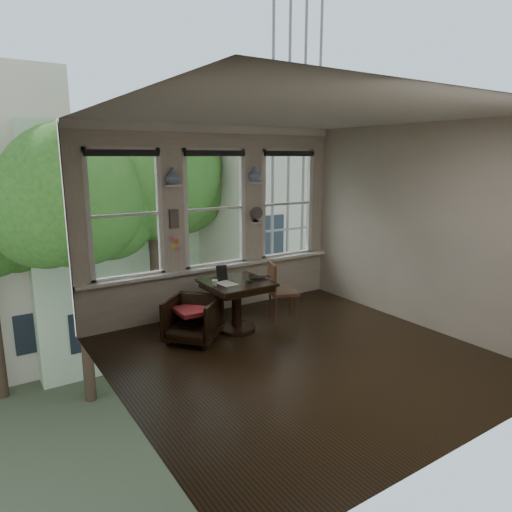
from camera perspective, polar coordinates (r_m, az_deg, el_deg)
ground at (r=6.03m, az=5.38°, el=-12.44°), size 4.50×4.50×0.00m
ceiling at (r=5.50m, az=6.03°, el=17.26°), size 4.50×4.50×0.00m
wall_back at (r=7.44m, az=-5.27°, el=4.38°), size 4.50×0.00×4.50m
wall_front at (r=4.12m, az=25.72°, el=-3.28°), size 4.50×0.00×4.50m
wall_left at (r=4.54m, az=-17.05°, el=-1.22°), size 0.00×4.50×4.50m
wall_right at (r=7.19m, az=19.84°, el=3.43°), size 0.00×4.50×4.50m
window_left at (r=6.86m, az=-16.09°, el=4.97°), size 1.10×0.12×1.90m
window_center at (r=7.41m, az=-5.30°, el=5.91°), size 1.10×0.12×1.90m
window_right at (r=8.19m, az=3.76°, el=6.54°), size 1.10×0.12×1.90m
shelf_left at (r=6.98m, az=-10.29°, el=8.67°), size 0.26×0.16×0.03m
shelf_right at (r=7.66m, az=-0.14°, el=9.18°), size 0.26×0.16×0.03m
intercom at (r=7.05m, az=-10.23°, el=4.63°), size 0.14×0.06×0.28m
sticky_notes at (r=7.11m, az=-10.14°, el=1.83°), size 0.16×0.01×0.24m
desk_fan at (r=7.69m, az=-0.06°, el=4.93°), size 0.20×0.20×0.24m
vase_left at (r=6.97m, az=-10.34°, el=9.81°), size 0.24×0.24×0.25m
vase_right at (r=7.65m, az=-0.14°, el=10.22°), size 0.24×0.24×0.25m
table at (r=6.74m, az=-2.44°, el=-6.25°), size 0.90×0.90×0.75m
armchair_left at (r=6.42m, az=-7.88°, el=-7.87°), size 0.97×0.97×0.63m
cushion_red at (r=6.38m, az=-7.92°, el=-6.74°), size 0.45×0.45×0.06m
side_chair_right at (r=7.15m, az=3.45°, el=-4.45°), size 0.54×0.54×0.92m
laptop at (r=6.73m, az=0.61°, el=-2.81°), size 0.37×0.30×0.03m
mug at (r=6.42m, az=-5.16°, el=-3.36°), size 0.10×0.10×0.08m
drinking_glass at (r=6.58m, az=-0.89°, el=-2.83°), size 0.13×0.13×0.10m
tablet at (r=6.68m, az=-4.29°, el=-2.10°), size 0.17×0.10×0.22m
papers at (r=6.52m, az=-3.71°, el=-3.44°), size 0.25×0.32×0.00m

